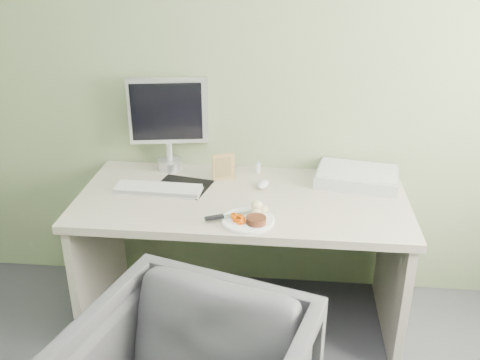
# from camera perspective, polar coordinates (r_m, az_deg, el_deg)

# --- Properties ---
(wall_back) EXTENTS (3.50, 0.00, 3.50)m
(wall_back) POSITION_cam_1_polar(r_m,az_deg,el_deg) (2.75, 1.01, 13.39)
(wall_back) COLOR #74855D
(wall_back) RESTS_ON floor
(desk) EXTENTS (1.60, 0.75, 0.73)m
(desk) POSITION_cam_1_polar(r_m,az_deg,el_deg) (2.69, 0.21, -5.28)
(desk) COLOR beige
(desk) RESTS_ON floor
(plate) EXTENTS (0.24, 0.24, 0.01)m
(plate) POSITION_cam_1_polar(r_m,az_deg,el_deg) (2.38, 0.85, -4.35)
(plate) COLOR white
(plate) RESTS_ON desk
(steak) EXTENTS (0.09, 0.09, 0.03)m
(steak) POSITION_cam_1_polar(r_m,az_deg,el_deg) (2.34, 1.73, -4.30)
(steak) COLOR black
(steak) RESTS_ON plate
(potato_pile) EXTENTS (0.12, 0.09, 0.06)m
(potato_pile) POSITION_cam_1_polar(r_m,az_deg,el_deg) (2.41, 1.85, -2.93)
(potato_pile) COLOR tan
(potato_pile) RESTS_ON plate
(carrot_heap) EXTENTS (0.07, 0.07, 0.04)m
(carrot_heap) POSITION_cam_1_polar(r_m,az_deg,el_deg) (2.35, -0.35, -4.01)
(carrot_heap) COLOR #D64E04
(carrot_heap) RESTS_ON plate
(steak_knife) EXTENTS (0.21, 0.11, 0.02)m
(steak_knife) POSITION_cam_1_polar(r_m,az_deg,el_deg) (2.37, -1.93, -3.91)
(steak_knife) COLOR silver
(steak_knife) RESTS_ON plate
(mousepad) EXTENTS (0.31, 0.28, 0.00)m
(mousepad) POSITION_cam_1_polar(r_m,az_deg,el_deg) (2.71, -6.19, -0.71)
(mousepad) COLOR black
(mousepad) RESTS_ON desk
(keyboard) EXTENTS (0.43, 0.14, 0.02)m
(keyboard) POSITION_cam_1_polar(r_m,az_deg,el_deg) (2.68, -8.73, -0.91)
(keyboard) COLOR white
(keyboard) RESTS_ON desk
(computer_mouse) EXTENTS (0.07, 0.11, 0.03)m
(computer_mouse) POSITION_cam_1_polar(r_m,az_deg,el_deg) (2.69, 2.46, -0.45)
(computer_mouse) COLOR white
(computer_mouse) RESTS_ON desk
(photo_frame) EXTENTS (0.11, 0.05, 0.14)m
(photo_frame) POSITION_cam_1_polar(r_m,az_deg,el_deg) (2.75, -1.77, 1.41)
(photo_frame) COLOR #9B7848
(photo_frame) RESTS_ON desk
(eyedrop_bottle) EXTENTS (0.02, 0.02, 0.07)m
(eyedrop_bottle) POSITION_cam_1_polar(r_m,az_deg,el_deg) (2.85, 1.95, 1.35)
(eyedrop_bottle) COLOR white
(eyedrop_bottle) RESTS_ON desk
(scanner) EXTENTS (0.45, 0.34, 0.06)m
(scanner) POSITION_cam_1_polar(r_m,az_deg,el_deg) (2.79, 12.37, 0.27)
(scanner) COLOR #B6BABE
(scanner) RESTS_ON desk
(monitor) EXTENTS (0.42, 0.14, 0.50)m
(monitor) POSITION_cam_1_polar(r_m,az_deg,el_deg) (2.85, -7.66, 6.48)
(monitor) COLOR silver
(monitor) RESTS_ON desk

